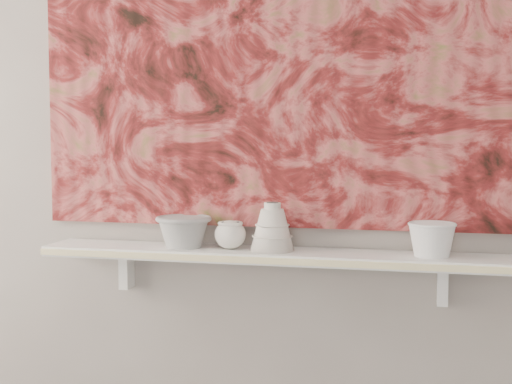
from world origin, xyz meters
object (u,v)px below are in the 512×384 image
(bowl_grey, at_px, (184,231))
(bowl_white, at_px, (432,239))
(cup_cream, at_px, (230,235))
(bell_vessel, at_px, (272,226))
(painting, at_px, (278,44))
(shelf, at_px, (272,255))

(bowl_grey, height_order, bowl_white, same)
(cup_cream, relative_size, bell_vessel, 0.66)
(bell_vessel, bearing_deg, painting, 90.48)
(cup_cream, xyz_separation_m, bell_vessel, (0.13, 0.00, 0.03))
(bowl_grey, distance_m, bell_vessel, 0.28)
(bell_vessel, height_order, bowl_white, bell_vessel)
(bowl_grey, bearing_deg, bowl_white, 0.00)
(cup_cream, distance_m, bowl_white, 0.58)
(painting, height_order, bowl_white, painting)
(painting, bearing_deg, bowl_grey, -163.61)
(shelf, bearing_deg, cup_cream, 180.00)
(painting, bearing_deg, bell_vessel, -89.52)
(bowl_grey, bearing_deg, cup_cream, 0.00)
(bowl_white, bearing_deg, bowl_grey, 180.00)
(cup_cream, bearing_deg, bowl_white, 0.00)
(bowl_grey, relative_size, cup_cream, 1.81)
(bowl_grey, relative_size, bowl_white, 1.26)
(bowl_grey, distance_m, cup_cream, 0.15)
(bowl_grey, bearing_deg, painting, 16.39)
(cup_cream, relative_size, bowl_white, 0.70)
(shelf, bearing_deg, bowl_grey, 180.00)
(painting, distance_m, bowl_white, 0.73)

